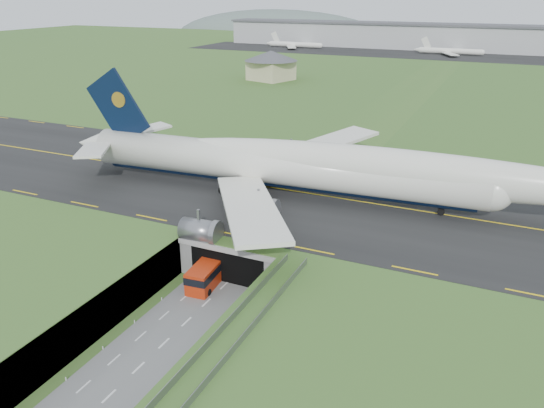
% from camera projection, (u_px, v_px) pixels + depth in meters
% --- Properties ---
extents(ground, '(900.00, 900.00, 0.00)m').
position_uv_depth(ground, '(199.00, 311.00, 71.62)').
color(ground, '#315D25').
rests_on(ground, ground).
extents(airfield_deck, '(800.00, 800.00, 6.00)m').
position_uv_depth(airfield_deck, '(198.00, 292.00, 70.49)').
color(airfield_deck, gray).
rests_on(airfield_deck, ground).
extents(trench_road, '(12.00, 75.00, 0.20)m').
position_uv_depth(trench_road, '(166.00, 342.00, 65.25)').
color(trench_road, slate).
rests_on(trench_road, ground).
extents(taxiway, '(800.00, 44.00, 0.18)m').
position_uv_depth(taxiway, '(292.00, 191.00, 97.18)').
color(taxiway, black).
rests_on(taxiway, airfield_deck).
extents(tunnel_portal, '(17.00, 22.30, 6.00)m').
position_uv_depth(tunnel_portal, '(253.00, 240.00, 84.47)').
color(tunnel_portal, gray).
rests_on(tunnel_portal, ground).
extents(guideway, '(3.00, 53.00, 7.05)m').
position_uv_depth(guideway, '(188.00, 395.00, 49.27)').
color(guideway, '#A8A8A3').
rests_on(guideway, ground).
extents(jumbo_jet, '(103.81, 64.95, 21.53)m').
position_uv_depth(jumbo_jet, '(316.00, 168.00, 91.49)').
color(jumbo_jet, white).
rests_on(jumbo_jet, ground).
extents(shuttle_tram, '(4.03, 8.90, 3.50)m').
position_uv_depth(shuttle_tram, '(207.00, 273.00, 77.38)').
color(shuttle_tram, '#B8290C').
rests_on(shuttle_tram, ground).
extents(service_building, '(27.05, 27.05, 11.78)m').
position_uv_depth(service_building, '(271.00, 63.00, 215.07)').
color(service_building, '#C8BF90').
rests_on(service_building, ground).
extents(cargo_terminal, '(320.00, 67.00, 15.60)m').
position_uv_depth(cargo_terminal, '(461.00, 37.00, 319.09)').
color(cargo_terminal, '#B2B2B2').
rests_on(cargo_terminal, ground).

